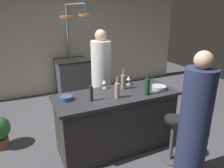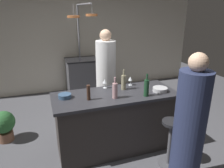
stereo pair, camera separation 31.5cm
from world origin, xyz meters
TOP-DOWN VIEW (x-y plane):
  - ground_plane at (0.00, 0.00)m, footprint 9.00×9.00m
  - back_wall at (0.00, 2.85)m, footprint 6.40×0.16m
  - kitchen_island at (0.00, 0.00)m, footprint 1.80×0.72m
  - stove_range at (0.00, 2.45)m, footprint 0.80×0.64m
  - chef at (0.15, 0.94)m, footprint 0.36×0.36m
  - bar_stool_right at (0.56, -0.62)m, footprint 0.28×0.28m
  - guest_right at (0.52, -1.00)m, footprint 0.35×0.35m
  - overhead_pot_rack at (-0.06, 2.04)m, footprint 0.58×1.42m
  - pepper_mill at (-0.41, -0.08)m, footprint 0.05×0.05m
  - wine_bottle_green at (0.38, -0.21)m, footprint 0.07×0.07m
  - wine_bottle_rose at (-0.06, -0.14)m, footprint 0.07×0.07m
  - wine_bottle_white at (0.18, 0.13)m, footprint 0.07×0.07m
  - wine_glass_by_chef at (0.35, 0.27)m, footprint 0.07×0.07m
  - wine_glass_near_right_guest at (-0.07, 0.27)m, footprint 0.07×0.07m
  - mixing_bowl_blue at (-0.71, 0.08)m, footprint 0.18×0.18m
  - mixing_bowl_steel at (0.66, -0.12)m, footprint 0.22×0.22m

SIDE VIEW (x-z plane):
  - ground_plane at x=0.00m, z-range 0.00..0.00m
  - bar_stool_right at x=0.56m, z-range 0.04..0.72m
  - stove_range at x=0.00m, z-range 0.00..0.89m
  - kitchen_island at x=0.00m, z-range 0.00..0.90m
  - guest_right at x=0.52m, z-range -0.06..1.59m
  - chef at x=0.15m, z-range -0.06..1.66m
  - mixing_bowl_blue at x=-0.71m, z-range 0.90..0.96m
  - mixing_bowl_steel at x=0.66m, z-range 0.90..0.96m
  - pepper_mill at x=-0.41m, z-range 0.90..1.11m
  - wine_glass_by_chef at x=0.35m, z-range 0.93..1.08m
  - wine_glass_near_right_guest at x=-0.07m, z-range 0.93..1.08m
  - wine_bottle_rose at x=-0.06m, z-range 0.86..1.16m
  - wine_bottle_white at x=0.18m, z-range 0.86..1.17m
  - wine_bottle_green at x=0.38m, z-range 0.86..1.19m
  - back_wall at x=0.00m, z-range 0.00..2.60m
  - overhead_pot_rack at x=-0.06m, z-range 0.56..2.72m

